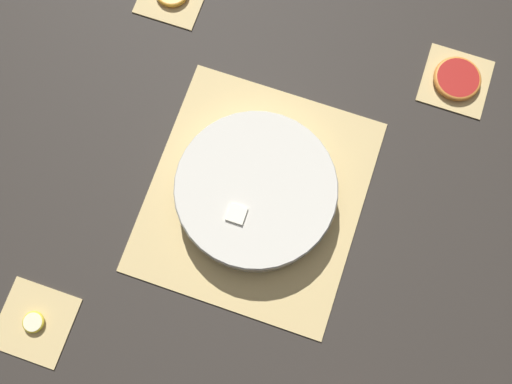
{
  "coord_description": "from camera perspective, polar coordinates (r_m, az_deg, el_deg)",
  "views": [
    {
      "loc": [
        -0.25,
        -0.08,
        1.08
      ],
      "look_at": [
        0.0,
        0.0,
        0.03
      ],
      "focal_mm": 42.0,
      "sensor_mm": 36.0,
      "label": 1
    }
  ],
  "objects": [
    {
      "name": "grapefruit_slice",
      "position": [
        1.24,
        18.63,
        10.19
      ],
      "size": [
        0.09,
        0.09,
        0.01
      ],
      "color": "#B2231E",
      "rests_on": "coaster_mat_near_right"
    },
    {
      "name": "coaster_mat_near_right",
      "position": [
        1.25,
        18.5,
        10.02
      ],
      "size": [
        0.13,
        0.13,
        0.01
      ],
      "color": "#D6B775",
      "rests_on": "ground_plane"
    },
    {
      "name": "banana_coin_single",
      "position": [
        1.14,
        -20.44,
        -11.54
      ],
      "size": [
        0.04,
        0.04,
        0.01
      ],
      "color": "#F4EABC",
      "rests_on": "coaster_mat_far_left"
    },
    {
      "name": "fruit_salad_bowl",
      "position": [
        1.07,
        0.01,
        0.11
      ],
      "size": [
        0.29,
        0.29,
        0.06
      ],
      "color": "silver",
      "rests_on": "bamboo_mat_center"
    },
    {
      "name": "bamboo_mat_center",
      "position": [
        1.11,
        0.0,
        -0.32
      ],
      "size": [
        0.43,
        0.39,
        0.01
      ],
      "color": "#D6B775",
      "rests_on": "ground_plane"
    },
    {
      "name": "coaster_mat_far_left",
      "position": [
        1.15,
        -20.31,
        -11.56
      ],
      "size": [
        0.13,
        0.13,
        0.01
      ],
      "color": "#D6B775",
      "rests_on": "ground_plane"
    },
    {
      "name": "ground_plane",
      "position": [
        1.11,
        0.0,
        -0.36
      ],
      "size": [
        6.0,
        6.0,
        0.0
      ],
      "primitive_type": "plane",
      "color": "#2D2823"
    }
  ]
}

